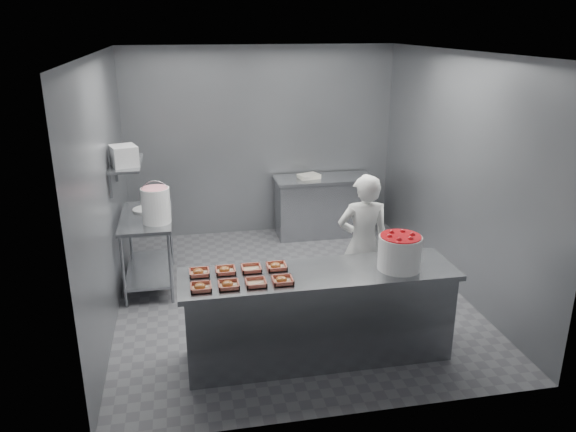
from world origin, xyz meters
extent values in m
plane|color=#4C4C51|center=(0.00, 0.00, 0.00)|extent=(4.50, 4.50, 0.00)
plane|color=white|center=(0.00, 0.00, 2.80)|extent=(4.50, 4.50, 0.00)
cube|color=slate|center=(0.00, 2.25, 1.40)|extent=(4.00, 0.04, 2.80)
cube|color=slate|center=(-2.00, 0.00, 1.40)|extent=(0.04, 4.50, 2.80)
cube|color=slate|center=(2.00, 0.00, 1.40)|extent=(0.04, 4.50, 2.80)
cube|color=slate|center=(0.00, -1.35, 0.88)|extent=(2.60, 0.70, 0.05)
cube|color=slate|center=(0.00, -1.35, 0.42)|extent=(2.50, 0.64, 0.85)
cube|color=slate|center=(-1.65, 0.60, 0.88)|extent=(0.60, 1.20, 0.04)
cube|color=slate|center=(-1.65, 0.60, 0.20)|extent=(0.56, 1.15, 0.03)
cylinder|color=slate|center=(-1.91, 0.04, 0.44)|extent=(0.04, 0.04, 0.88)
cylinder|color=slate|center=(-1.39, 0.04, 0.44)|extent=(0.04, 0.04, 0.88)
cylinder|color=slate|center=(-1.91, 1.16, 0.44)|extent=(0.04, 0.04, 0.88)
cylinder|color=slate|center=(-1.39, 1.16, 0.44)|extent=(0.04, 0.04, 0.88)
cube|color=slate|center=(0.90, 1.90, 0.88)|extent=(1.50, 0.60, 0.05)
cube|color=slate|center=(0.90, 1.90, 0.42)|extent=(1.44, 0.55, 0.85)
cube|color=slate|center=(-1.82, 0.60, 1.55)|extent=(0.35, 0.90, 0.03)
cube|color=tan|center=(-1.09, -1.50, 0.92)|extent=(0.18, 0.18, 0.04)
cube|color=white|center=(-1.05, -1.49, 0.91)|extent=(0.10, 0.06, 0.00)
ellipsoid|color=#CC7233|center=(-1.10, -1.50, 0.93)|extent=(0.10, 0.10, 0.05)
cube|color=tan|center=(-0.85, -1.50, 0.92)|extent=(0.18, 0.18, 0.04)
cube|color=white|center=(-0.81, -1.49, 0.91)|extent=(0.10, 0.06, 0.00)
ellipsoid|color=#CC7233|center=(-0.86, -1.50, 0.93)|extent=(0.10, 0.10, 0.05)
cube|color=tan|center=(-0.61, -1.50, 0.92)|extent=(0.18, 0.18, 0.04)
cube|color=white|center=(-0.57, -1.49, 0.91)|extent=(0.10, 0.06, 0.00)
cube|color=tan|center=(-0.37, -1.50, 0.92)|extent=(0.18, 0.18, 0.04)
cube|color=white|center=(-0.33, -1.49, 0.91)|extent=(0.10, 0.06, 0.00)
ellipsoid|color=#CC7233|center=(-0.38, -1.50, 0.93)|extent=(0.10, 0.10, 0.05)
cube|color=tan|center=(-1.09, -1.20, 0.92)|extent=(0.18, 0.18, 0.04)
cube|color=white|center=(-1.05, -1.18, 0.91)|extent=(0.10, 0.06, 0.00)
ellipsoid|color=#CC7233|center=(-1.10, -1.20, 0.93)|extent=(0.10, 0.10, 0.05)
cube|color=tan|center=(-0.85, -1.20, 0.92)|extent=(0.18, 0.18, 0.04)
cube|color=white|center=(-0.81, -1.18, 0.91)|extent=(0.10, 0.06, 0.00)
ellipsoid|color=#CC7233|center=(-0.86, -1.20, 0.93)|extent=(0.10, 0.10, 0.05)
cube|color=tan|center=(-0.61, -1.20, 0.92)|extent=(0.18, 0.18, 0.04)
cube|color=white|center=(-0.57, -1.18, 0.91)|extent=(0.10, 0.06, 0.00)
cube|color=tan|center=(-0.37, -1.20, 0.92)|extent=(0.18, 0.18, 0.04)
cube|color=white|center=(-0.33, -1.18, 0.91)|extent=(0.10, 0.06, 0.00)
ellipsoid|color=#CC7233|center=(-0.38, -1.20, 0.93)|extent=(0.10, 0.10, 0.05)
imported|color=silver|center=(0.72, -0.48, 0.79)|extent=(0.61, 0.43, 1.57)
cylinder|color=silver|center=(0.75, -1.42, 1.06)|extent=(0.40, 0.40, 0.32)
cylinder|color=red|center=(0.75, -1.42, 1.21)|extent=(0.38, 0.38, 0.04)
cylinder|color=silver|center=(-1.51, 0.34, 1.11)|extent=(0.33, 0.33, 0.41)
cylinder|color=#D36971|center=(-1.51, 0.34, 1.31)|extent=(0.30, 0.30, 0.02)
torus|color=slate|center=(-1.51, 0.34, 1.23)|extent=(0.34, 0.01, 0.34)
cylinder|color=silver|center=(-1.66, 0.81, 0.91)|extent=(0.41, 0.41, 0.02)
cube|color=#CCB28C|center=(-1.58, 0.74, 0.91)|extent=(0.17, 0.15, 0.02)
cube|color=gray|center=(-1.82, 0.43, 1.68)|extent=(0.35, 0.37, 0.23)
cube|color=silver|center=(0.66, 1.90, 0.93)|extent=(0.34, 0.28, 0.06)
camera|label=1|loc=(-1.20, -5.96, 3.09)|focal=35.00mm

